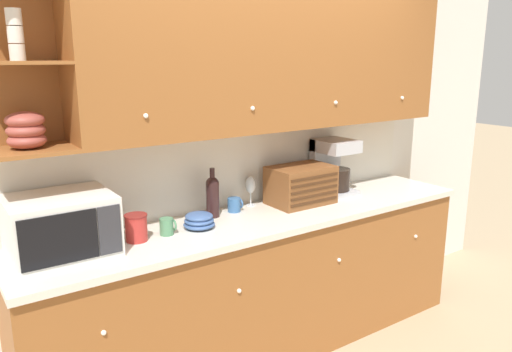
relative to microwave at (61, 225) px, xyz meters
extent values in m
plane|color=tan|center=(1.21, 0.24, -1.10)|extent=(24.00, 24.00, 0.00)
cube|color=silver|center=(1.21, 0.27, 0.20)|extent=(5.45, 0.06, 2.60)
cube|color=#935628|center=(1.21, -0.06, -0.65)|extent=(3.05, 0.59, 0.91)
cube|color=silver|center=(1.21, -0.07, -0.17)|extent=(3.07, 0.62, 0.04)
sphere|color=white|center=(0.07, -0.36, -0.45)|extent=(0.03, 0.03, 0.03)
sphere|color=white|center=(0.83, -0.36, -0.45)|extent=(0.03, 0.03, 0.03)
sphere|color=white|center=(1.59, -0.36, -0.45)|extent=(0.03, 0.03, 0.03)
sphere|color=white|center=(2.36, -0.36, -0.45)|extent=(0.03, 0.03, 0.03)
cube|color=silver|center=(1.21, 0.23, 0.11)|extent=(3.05, 0.01, 0.52)
cube|color=#935628|center=(1.42, 0.07, 0.82)|extent=(2.63, 0.34, 0.89)
cube|color=#935628|center=(-0.10, 0.23, 0.82)|extent=(0.42, 0.02, 0.89)
cube|color=#935628|center=(-0.10, 0.07, 0.38)|extent=(0.42, 0.34, 0.02)
cube|color=#935628|center=(-0.10, 0.07, 0.80)|extent=(0.42, 0.34, 0.02)
sphere|color=white|center=(0.44, -0.11, 0.53)|extent=(0.03, 0.03, 0.03)
sphere|color=white|center=(1.09, -0.11, 0.53)|extent=(0.03, 0.03, 0.03)
sphere|color=white|center=(1.75, -0.11, 0.53)|extent=(0.03, 0.03, 0.03)
sphere|color=white|center=(2.41, -0.11, 0.53)|extent=(0.03, 0.03, 0.03)
ellipsoid|color=#9E473D|center=(-0.10, 0.07, 0.43)|extent=(0.18, 0.18, 0.08)
ellipsoid|color=#9E473D|center=(-0.10, 0.07, 0.48)|extent=(0.18, 0.18, 0.08)
ellipsoid|color=#9E473D|center=(-0.10, 0.07, 0.53)|extent=(0.18, 0.18, 0.08)
cylinder|color=silver|center=(-0.10, 0.07, 0.84)|extent=(0.07, 0.07, 0.08)
cylinder|color=silver|center=(-0.10, 0.07, 0.92)|extent=(0.07, 0.07, 0.08)
cylinder|color=silver|center=(-0.10, 0.07, 1.00)|extent=(0.07, 0.07, 0.08)
cube|color=silver|center=(0.00, 0.00, 0.00)|extent=(0.50, 0.41, 0.31)
cube|color=black|center=(-0.06, -0.21, 0.00)|extent=(0.35, 0.01, 0.25)
cube|color=#2D2D33|center=(0.18, -0.21, 0.00)|extent=(0.11, 0.01, 0.25)
cylinder|color=#B22D28|center=(0.38, -0.03, -0.08)|extent=(0.12, 0.12, 0.14)
cylinder|color=maroon|center=(0.38, -0.03, -0.01)|extent=(0.12, 0.12, 0.01)
cylinder|color=#4C845B|center=(0.55, -0.04, -0.11)|extent=(0.08, 0.08, 0.10)
torus|color=#4C845B|center=(0.60, -0.04, -0.10)|extent=(0.01, 0.07, 0.07)
ellipsoid|color=#3D5B93|center=(0.76, -0.04, -0.13)|extent=(0.19, 0.19, 0.04)
ellipsoid|color=#3D5B93|center=(0.76, -0.04, -0.11)|extent=(0.17, 0.17, 0.05)
ellipsoid|color=#3D5B93|center=(0.76, -0.04, -0.08)|extent=(0.16, 0.16, 0.04)
cylinder|color=black|center=(0.93, 0.10, -0.05)|extent=(0.08, 0.08, 0.21)
sphere|color=black|center=(0.93, 0.10, 0.06)|extent=(0.08, 0.08, 0.08)
cylinder|color=black|center=(0.93, 0.10, 0.12)|extent=(0.03, 0.03, 0.07)
cylinder|color=#38669E|center=(1.09, 0.11, -0.11)|extent=(0.08, 0.08, 0.09)
torus|color=#38669E|center=(1.14, 0.11, -0.11)|extent=(0.01, 0.06, 0.06)
cylinder|color=silver|center=(1.26, 0.17, -0.15)|extent=(0.06, 0.06, 0.01)
cylinder|color=silver|center=(1.26, 0.17, -0.11)|extent=(0.01, 0.01, 0.08)
ellipsoid|color=silver|center=(1.26, 0.17, -0.01)|extent=(0.07, 0.07, 0.11)
cube|color=brown|center=(1.57, 0.01, -0.02)|extent=(0.43, 0.28, 0.26)
cube|color=#432713|center=(1.57, -0.13, -0.11)|extent=(0.40, 0.01, 0.02)
cube|color=#432713|center=(1.57, -0.13, -0.07)|extent=(0.40, 0.01, 0.02)
cube|color=#432713|center=(1.57, -0.13, -0.02)|extent=(0.40, 0.01, 0.02)
cube|color=#432713|center=(1.57, -0.13, 0.02)|extent=(0.40, 0.01, 0.02)
cube|color=#432713|center=(1.57, -0.13, 0.06)|extent=(0.40, 0.01, 0.02)
cube|color=#B7B7BC|center=(1.93, 0.07, -0.14)|extent=(0.26, 0.28, 0.03)
cylinder|color=black|center=(1.93, 0.05, -0.04)|extent=(0.19, 0.19, 0.16)
cube|color=#B7B7BC|center=(1.93, 0.18, 0.05)|extent=(0.26, 0.06, 0.40)
cube|color=#B7B7BC|center=(1.93, 0.07, 0.20)|extent=(0.26, 0.28, 0.09)
camera|label=1|loc=(-0.54, -2.51, 0.83)|focal=35.00mm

